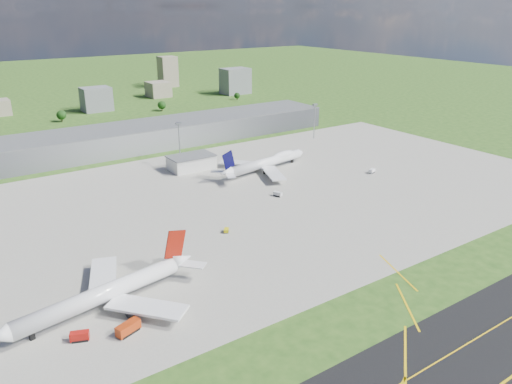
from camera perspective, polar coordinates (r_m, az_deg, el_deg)
ground at (r=345.16m, az=-12.70°, el=4.40°), size 1400.00×1400.00×0.00m
apron at (r=256.06m, az=-1.17°, el=-0.73°), size 360.00×190.00×0.08m
terminal at (r=356.82m, az=-13.71°, el=6.08°), size 300.00×42.00×15.00m
ops_building at (r=304.03m, az=-7.41°, el=3.35°), size 26.00×16.00×8.00m
mast_center at (r=313.39m, az=-8.79°, el=6.40°), size 3.50×2.00×25.90m
mast_east at (r=372.86m, az=6.72°, el=8.74°), size 3.50×2.00×25.90m
airliner_red_twin at (r=172.55m, az=-16.56°, el=-10.98°), size 69.41×53.50×19.11m
airliner_blue_quad at (r=298.61m, az=1.21°, el=3.40°), size 68.55×53.24×17.95m
fire_truck at (r=160.17m, az=-14.40°, el=-14.87°), size 8.27×5.29×3.45m
crash_tender at (r=161.37m, az=-19.50°, el=-15.30°), size 5.94×4.24×2.90m
tug_yellow at (r=218.41m, az=-3.41°, el=-4.41°), size 3.49×3.76×1.67m
van_white_near at (r=258.58m, az=2.49°, el=-0.26°), size 3.63×5.08×2.40m
van_white_far at (r=302.72m, az=13.12°, el=2.35°), size 5.07×3.48×2.41m
bldg_c at (r=497.19m, az=-17.79°, el=10.07°), size 26.00×20.00×22.00m
bldg_ce at (r=561.93m, az=-11.11°, el=11.44°), size 22.00×24.00×16.00m
bldg_e at (r=571.65m, az=-2.38°, el=12.55°), size 30.00×22.00×28.00m
bldg_tall_e at (r=631.03m, az=-10.04°, el=13.39°), size 20.00×18.00×36.00m
tree_c at (r=459.49m, az=-21.35°, el=8.20°), size 8.10×8.10×9.90m
tree_e at (r=482.71m, az=-10.72°, el=9.73°), size 7.65×7.65×9.35m
tree_far_e at (r=533.27m, az=-2.18°, el=10.95°), size 6.30×6.30×7.70m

